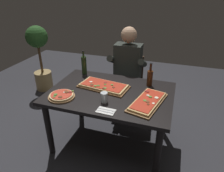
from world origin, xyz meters
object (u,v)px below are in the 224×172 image
object	(u,v)px
oil_bottle_amber	(84,65)
seated_diner	(127,69)
pizza_rectangular_front	(103,86)
diner_chair	(129,81)
pizza_round_far	(62,96)
potted_plant_corner	(40,55)
dining_table	(111,99)
tumbler_near_camera	(104,98)
wine_bottle_dark	(150,77)
pizza_rectangular_left	(148,102)

from	to	relation	value
oil_bottle_amber	seated_diner	distance (m)	0.63
pizza_rectangular_front	seated_diner	xyz separation A→B (m)	(0.12, 0.66, -0.02)
oil_bottle_amber	seated_diner	bearing A→B (deg)	34.70
diner_chair	seated_diner	world-z (taller)	seated_diner
pizza_round_far	diner_chair	world-z (taller)	diner_chair
oil_bottle_amber	diner_chair	world-z (taller)	oil_bottle_amber
pizza_round_far	potted_plant_corner	distance (m)	1.80
dining_table	tumbler_near_camera	xyz separation A→B (m)	(0.01, -0.23, 0.14)
seated_diner	potted_plant_corner	xyz separation A→B (m)	(-1.71, 0.27, -0.05)
dining_table	tumbler_near_camera	bearing A→B (deg)	-88.06
wine_bottle_dark	oil_bottle_amber	distance (m)	0.90
pizza_rectangular_left	oil_bottle_amber	size ratio (longest dim) A/B	1.83
pizza_round_far	seated_diner	world-z (taller)	seated_diner
oil_bottle_amber	dining_table	bearing A→B (deg)	-36.88
seated_diner	potted_plant_corner	world-z (taller)	seated_diner
tumbler_near_camera	dining_table	bearing A→B (deg)	91.94
pizza_rectangular_left	seated_diner	size ratio (longest dim) A/B	0.44
oil_bottle_amber	tumbler_near_camera	distance (m)	0.81
pizza_rectangular_front	dining_table	bearing A→B (deg)	-33.68
oil_bottle_amber	tumbler_near_camera	size ratio (longest dim) A/B	2.93
pizza_rectangular_front	potted_plant_corner	xyz separation A→B (m)	(-1.59, 0.93, -0.07)
pizza_rectangular_front	potted_plant_corner	size ratio (longest dim) A/B	0.52
dining_table	potted_plant_corner	world-z (taller)	potted_plant_corner
dining_table	tumbler_near_camera	world-z (taller)	tumbler_near_camera
seated_diner	tumbler_near_camera	bearing A→B (deg)	-89.65
pizza_rectangular_left	pizza_round_far	xyz separation A→B (m)	(-0.91, -0.18, 0.00)
pizza_round_far	potted_plant_corner	world-z (taller)	potted_plant_corner
pizza_rectangular_front	seated_diner	bearing A→B (deg)	79.84
pizza_round_far	diner_chair	distance (m)	1.27
pizza_rectangular_front	oil_bottle_amber	bearing A→B (deg)	142.22
wine_bottle_dark	oil_bottle_amber	bearing A→B (deg)	175.18
wine_bottle_dark	diner_chair	bearing A→B (deg)	125.32
tumbler_near_camera	seated_diner	size ratio (longest dim) A/B	0.08
wine_bottle_dark	seated_diner	xyz separation A→B (m)	(-0.39, 0.43, -0.10)
oil_bottle_amber	potted_plant_corner	size ratio (longest dim) A/B	0.27
seated_diner	diner_chair	bearing A→B (deg)	90.00
pizza_rectangular_front	wine_bottle_dark	distance (m)	0.56
dining_table	seated_diner	xyz separation A→B (m)	(0.00, 0.74, 0.10)
pizza_round_far	tumbler_near_camera	world-z (taller)	tumbler_near_camera
seated_diner	pizza_rectangular_left	bearing A→B (deg)	-62.53
pizza_rectangular_left	oil_bottle_amber	bearing A→B (deg)	152.52
pizza_rectangular_left	tumbler_near_camera	xyz separation A→B (m)	(-0.44, -0.12, 0.03)
pizza_round_far	pizza_rectangular_front	bearing A→B (deg)	46.42
dining_table	oil_bottle_amber	world-z (taller)	oil_bottle_amber
pizza_rectangular_front	diner_chair	bearing A→B (deg)	81.38
diner_chair	potted_plant_corner	bearing A→B (deg)	174.92
pizza_rectangular_front	diner_chair	size ratio (longest dim) A/B	0.71
dining_table	pizza_rectangular_left	bearing A→B (deg)	-14.35
pizza_rectangular_front	seated_diner	world-z (taller)	seated_diner
oil_bottle_amber	diner_chair	distance (m)	0.79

